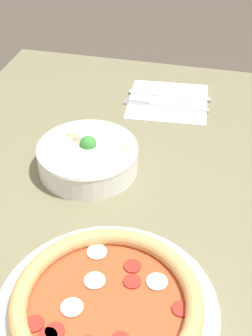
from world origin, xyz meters
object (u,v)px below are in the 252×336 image
at_px(knife, 173,96).
at_px(bowl, 88,156).
at_px(pizza, 107,305).
at_px(fork, 167,106).

bearing_deg(knife, bowl, 68.43).
distance_m(pizza, knife, 0.61).
distance_m(pizza, bowl, 0.33).
distance_m(pizza, fork, 0.56).
height_order(pizza, fork, pizza).
relative_size(pizza, knife, 1.58).
height_order(fork, knife, same).
xyz_separation_m(pizza, knife, (0.61, 0.00, -0.01)).
bearing_deg(fork, knife, -98.29).
xyz_separation_m(fork, knife, (0.05, -0.01, -0.00)).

